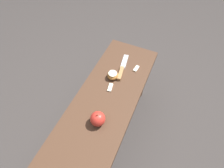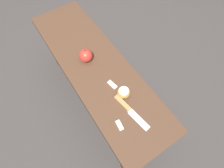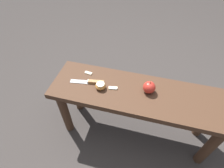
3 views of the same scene
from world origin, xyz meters
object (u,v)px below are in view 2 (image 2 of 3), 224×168
at_px(knife, 127,107).
at_px(apple_whole, 86,55).
at_px(apple_cut, 124,92).
at_px(wooden_bench, 96,74).

bearing_deg(knife, apple_whole, 174.08).
bearing_deg(apple_whole, apple_cut, -170.46).
distance_m(wooden_bench, apple_whole, 0.15).
bearing_deg(wooden_bench, knife, 179.60).
bearing_deg(knife, apple_cut, 147.76).
bearing_deg(apple_cut, wooden_bench, 6.64).
xyz_separation_m(apple_whole, apple_cut, (-0.31, -0.05, -0.02)).
height_order(wooden_bench, apple_cut, apple_cut).
distance_m(wooden_bench, apple_cut, 0.28).
distance_m(wooden_bench, knife, 0.34).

